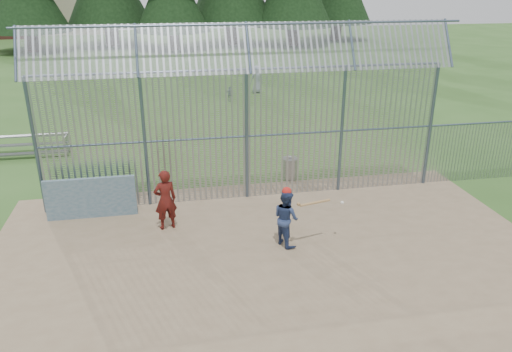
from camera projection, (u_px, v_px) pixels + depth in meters
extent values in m
plane|color=#2D511E|center=(271.00, 253.00, 12.53)|extent=(120.00, 120.00, 0.00)
cube|color=#756047|center=(275.00, 263.00, 12.07)|extent=(14.00, 10.00, 0.02)
cube|color=#38566B|center=(91.00, 198.00, 14.15)|extent=(2.50, 0.12, 1.20)
imported|color=navy|center=(286.00, 218.00, 12.65)|extent=(0.81, 0.89, 1.49)
imported|color=maroon|center=(165.00, 200.00, 13.43)|extent=(0.70, 0.55, 1.70)
imported|color=slate|center=(257.00, 79.00, 29.59)|extent=(0.89, 0.68, 1.64)
imported|color=slate|center=(230.00, 94.00, 27.68)|extent=(0.53, 0.32, 0.85)
sphere|color=red|center=(287.00, 192.00, 12.38)|extent=(0.24, 0.24, 0.24)
cylinder|color=#AA7F4C|center=(315.00, 203.00, 12.47)|extent=(0.84, 0.26, 0.07)
sphere|color=#AA7F4C|center=(298.00, 204.00, 12.40)|extent=(0.09, 0.09, 0.09)
sphere|color=white|center=(342.00, 203.00, 12.70)|extent=(0.09, 0.09, 0.09)
cylinder|color=gray|center=(290.00, 169.00, 17.05)|extent=(0.52, 0.52, 0.70)
cylinder|color=#9EA0A5|center=(290.00, 159.00, 16.91)|extent=(0.56, 0.56, 0.05)
sphere|color=#9EA0A5|center=(290.00, 157.00, 16.89)|extent=(0.10, 0.10, 0.10)
cube|color=slate|center=(27.00, 153.00, 19.00)|extent=(3.00, 0.25, 0.05)
cube|color=gray|center=(28.00, 144.00, 19.23)|extent=(3.00, 0.25, 0.05)
cube|color=slate|center=(29.00, 136.00, 19.45)|extent=(3.00, 0.25, 0.05)
cube|color=gray|center=(66.00, 145.00, 19.51)|extent=(0.06, 0.90, 0.70)
cylinder|color=#47566B|center=(36.00, 148.00, 13.94)|extent=(0.10, 0.10, 4.00)
cylinder|color=#47566B|center=(145.00, 142.00, 14.46)|extent=(0.10, 0.10, 4.00)
cylinder|color=#47566B|center=(247.00, 136.00, 14.98)|extent=(0.10, 0.10, 4.00)
cylinder|color=#47566B|center=(342.00, 131.00, 15.50)|extent=(0.10, 0.10, 4.00)
cylinder|color=#47566B|center=(431.00, 126.00, 16.02)|extent=(0.10, 0.10, 4.00)
cylinder|color=#47566B|center=(246.00, 69.00, 14.24)|extent=(12.00, 0.07, 0.07)
cylinder|color=#47566B|center=(247.00, 136.00, 14.98)|extent=(12.00, 0.06, 0.06)
cube|color=gray|center=(247.00, 136.00, 14.98)|extent=(12.00, 0.02, 4.00)
cube|color=gray|center=(248.00, 48.00, 13.66)|extent=(12.00, 0.77, 1.31)
cylinder|color=#47566B|center=(427.00, 155.00, 16.39)|extent=(0.08, 0.08, 2.00)
cylinder|color=#332319|center=(31.00, 35.00, 46.05)|extent=(1.19, 1.19, 3.06)
cylinder|color=#332319|center=(111.00, 28.00, 49.93)|extent=(1.33, 1.33, 3.42)
cylinder|color=#332319|center=(173.00, 34.00, 47.42)|extent=(1.12, 1.12, 2.88)
cylinder|color=#332319|center=(231.00, 26.00, 51.06)|extent=(1.40, 1.40, 3.60)
cylinder|color=#332319|center=(293.00, 29.00, 50.34)|extent=(1.26, 1.26, 3.24)
cylinder|color=#332319|center=(336.00, 25.00, 55.06)|extent=(1.19, 1.19, 3.06)
cube|color=#B2A58C|center=(78.00, 7.00, 62.28)|extent=(8.00, 7.00, 6.00)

